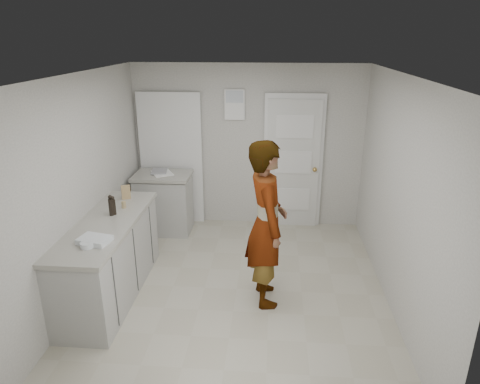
# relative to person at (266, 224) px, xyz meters

# --- Properties ---
(ground) EXTENTS (4.00, 4.00, 0.00)m
(ground) POSITION_rel_person_xyz_m (-0.34, 0.15, -0.94)
(ground) COLOR #B0AA93
(ground) RESTS_ON ground
(room_shell) EXTENTS (4.00, 4.00, 4.00)m
(room_shell) POSITION_rel_person_xyz_m (-0.52, 2.10, 0.09)
(room_shell) COLOR #A6A49D
(room_shell) RESTS_ON ground
(main_counter) EXTENTS (0.64, 1.96, 0.93)m
(main_counter) POSITION_rel_person_xyz_m (-1.79, -0.05, -0.51)
(main_counter) COLOR #B1B1AD
(main_counter) RESTS_ON ground
(side_counter) EXTENTS (0.84, 0.61, 0.93)m
(side_counter) POSITION_rel_person_xyz_m (-1.59, 1.70, -0.51)
(side_counter) COLOR #B1B1AD
(side_counter) RESTS_ON ground
(person) EXTENTS (0.58, 0.76, 1.88)m
(person) POSITION_rel_person_xyz_m (0.00, 0.00, 0.00)
(person) COLOR silver
(person) RESTS_ON ground
(cake_mix_box) EXTENTS (0.12, 0.09, 0.18)m
(cake_mix_box) POSITION_rel_person_xyz_m (-1.79, 0.66, 0.07)
(cake_mix_box) COLOR #9A7B4D
(cake_mix_box) RESTS_ON main_counter
(spice_jar) EXTENTS (0.05, 0.05, 0.08)m
(spice_jar) POSITION_rel_person_xyz_m (-1.72, 0.36, 0.03)
(spice_jar) COLOR tan
(spice_jar) RESTS_ON main_counter
(oil_cruet_a) EXTENTS (0.06, 0.06, 0.23)m
(oil_cruet_a) POSITION_rel_person_xyz_m (-1.77, 0.16, 0.09)
(oil_cruet_a) COLOR black
(oil_cruet_a) RESTS_ON main_counter
(oil_cruet_b) EXTENTS (0.06, 0.06, 0.25)m
(oil_cruet_b) POSITION_rel_person_xyz_m (-1.78, 0.14, 0.10)
(oil_cruet_b) COLOR black
(oil_cruet_b) RESTS_ON main_counter
(baking_dish) EXTENTS (0.34, 0.28, 0.05)m
(baking_dish) POSITION_rel_person_xyz_m (-1.71, -0.55, 0.01)
(baking_dish) COLOR silver
(baking_dish) RESTS_ON main_counter
(egg_bowl) EXTENTS (0.13, 0.13, 0.05)m
(egg_bowl) POSITION_rel_person_xyz_m (-1.74, -0.65, 0.01)
(egg_bowl) COLOR silver
(egg_bowl) RESTS_ON main_counter
(papers) EXTENTS (0.40, 0.43, 0.01)m
(papers) POSITION_rel_person_xyz_m (-1.60, 1.73, -0.01)
(papers) COLOR white
(papers) RESTS_ON side_counter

